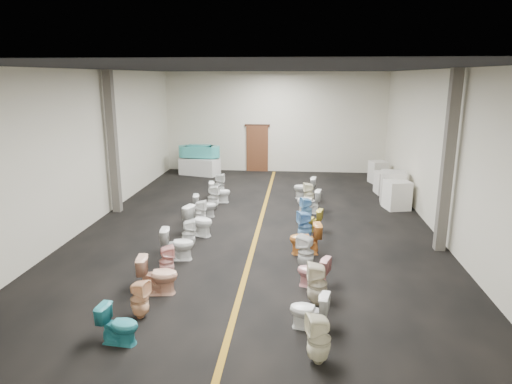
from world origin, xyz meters
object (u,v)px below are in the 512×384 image
(toilet_right_4, at_px, (306,252))
(toilet_right_6, at_px, (305,226))
(toilet_right_1, at_px, (309,311))
(appliance_crate_c, at_px, (386,183))
(toilet_right_10, at_px, (309,194))
(display_table, at_px, (200,166))
(toilet_left_10, at_px, (220,192))
(toilet_left_6, at_px, (199,221))
(toilet_left_9, at_px, (213,197))
(appliance_crate_a, at_px, (397,195))
(toilet_left_8, at_px, (205,206))
(toilet_left_3, at_px, (167,261))
(toilet_right_2, at_px, (317,284))
(toilet_left_7, at_px, (200,213))
(toilet_right_9, at_px, (309,201))
(toilet_right_5, at_px, (305,239))
(toilet_left_1, at_px, (140,299))
(toilet_right_11, at_px, (305,188))
(toilet_left_11, at_px, (219,185))
(bathtub, at_px, (199,151))
(toilet_left_5, at_px, (189,234))
(toilet_left_4, at_px, (178,244))
(toilet_right_8, at_px, (306,210))
(appliance_crate_b, at_px, (393,187))
(toilet_left_0, at_px, (119,325))
(toilet_left_2, at_px, (158,275))
(toilet_right_0, at_px, (319,339))
(toilet_right_7, at_px, (311,220))
(toilet_right_3, at_px, (313,272))

(toilet_right_4, xyz_separation_m, toilet_right_6, (-0.01, 1.83, 0.01))
(toilet_right_1, relative_size, toilet_right_6, 0.83)
(appliance_crate_c, bearing_deg, toilet_right_4, -112.83)
(toilet_right_10, bearing_deg, display_table, -143.31)
(display_table, height_order, toilet_right_4, toilet_right_4)
(toilet_left_10, distance_m, toilet_right_10, 3.10)
(toilet_left_6, relative_size, toilet_left_9, 0.99)
(appliance_crate_a, bearing_deg, toilet_left_8, -166.54)
(toilet_left_3, xyz_separation_m, toilet_right_2, (3.25, -0.96, 0.07))
(toilet_left_7, xyz_separation_m, toilet_right_2, (3.28, -4.55, 0.04))
(display_table, bearing_deg, appliance_crate_a, -31.53)
(toilet_right_9, distance_m, toilet_right_10, 0.90)
(appliance_crate_c, height_order, toilet_right_5, appliance_crate_c)
(toilet_left_1, xyz_separation_m, toilet_right_9, (3.18, 6.96, 0.02))
(toilet_left_3, relative_size, toilet_right_10, 0.91)
(toilet_left_7, xyz_separation_m, toilet_right_11, (3.11, 3.34, 0.02))
(toilet_left_11, bearing_deg, toilet_right_10, -105.40)
(bathtub, distance_m, toilet_right_6, 9.37)
(appliance_crate_c, relative_size, toilet_left_5, 1.09)
(toilet_left_5, height_order, toilet_left_10, toilet_left_5)
(toilet_left_3, bearing_deg, appliance_crate_a, -68.74)
(appliance_crate_c, bearing_deg, toilet_left_4, -131.20)
(toilet_right_8, bearing_deg, toilet_right_5, -22.39)
(display_table, bearing_deg, toilet_left_6, -77.83)
(bathtub, height_order, appliance_crate_b, bathtub)
(toilet_right_2, bearing_deg, toilet_right_1, -13.52)
(toilet_right_9, bearing_deg, toilet_right_2, 9.94)
(toilet_right_4, bearing_deg, toilet_right_2, 31.61)
(toilet_left_1, height_order, toilet_left_8, toilet_left_1)
(bathtub, distance_m, appliance_crate_b, 8.68)
(toilet_left_0, xyz_separation_m, toilet_right_5, (3.09, 4.24, 0.06))
(appliance_crate_b, bearing_deg, toilet_left_6, -146.66)
(toilet_left_3, bearing_deg, toilet_left_2, 160.94)
(toilet_left_6, distance_m, toilet_right_0, 6.36)
(toilet_left_3, relative_size, toilet_left_9, 0.87)
(appliance_crate_c, distance_m, toilet_left_11, 6.25)
(toilet_left_9, distance_m, toilet_right_7, 3.68)
(toilet_right_2, relative_size, toilet_right_10, 1.08)
(toilet_right_1, bearing_deg, toilet_right_3, -171.87)
(toilet_left_1, bearing_deg, toilet_left_3, 12.35)
(toilet_left_9, bearing_deg, toilet_right_9, -86.15)
(display_table, height_order, toilet_left_9, toilet_left_9)
(toilet_left_10, bearing_deg, display_table, 12.79)
(toilet_left_1, relative_size, toilet_left_2, 0.91)
(toilet_left_3, xyz_separation_m, toilet_right_3, (3.19, -0.22, -0.01))
(display_table, height_order, toilet_right_3, display_table)
(display_table, height_order, toilet_left_8, display_table)
(toilet_left_2, xyz_separation_m, toilet_right_6, (2.99, 3.33, 0.01))
(toilet_left_2, relative_size, toilet_left_9, 0.97)
(appliance_crate_b, bearing_deg, toilet_left_5, -141.02)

